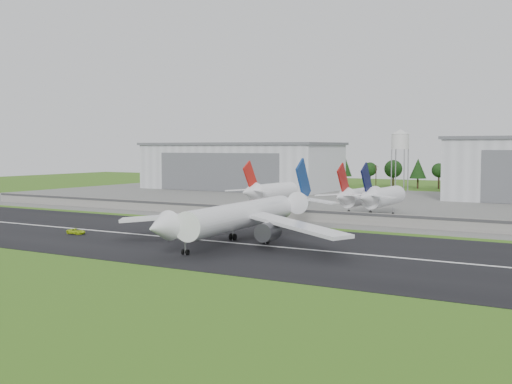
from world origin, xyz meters
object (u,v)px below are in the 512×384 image
Objects in this scene: ground_vehicle at (76,231)px; parked_jet_navy at (380,197)px; parked_jet_red_b at (358,196)px; main_airliner at (240,222)px; parked_jet_red_a at (268,192)px.

ground_vehicle is 89.24m from parked_jet_navy.
ground_vehicle is at bearing -120.03° from parked_jet_red_b.
parked_jet_navy is at bearing -101.47° from main_airliner.
parked_jet_red_b is (42.66, 73.82, 5.22)m from ground_vehicle.
parked_jet_red_a is (-30.66, 67.01, 1.38)m from main_airliner.
parked_jet_red_b reaches higher than ground_vehicle.
main_airliner is 67.46m from parked_jet_navy.
ground_vehicle is at bearing 4.42° from main_airliner.
ground_vehicle is at bearing -124.00° from parked_jet_navy.
parked_jet_red_a is at bearing -7.61° from ground_vehicle.
parked_jet_navy is at bearing -32.86° from ground_vehicle.
parked_jet_red_a is 38.45m from parked_jet_navy.
parked_jet_red_a is at bearing 179.98° from parked_jet_navy.
parked_jet_red_a reaches higher than ground_vehicle.
main_airliner is 42.78m from ground_vehicle.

